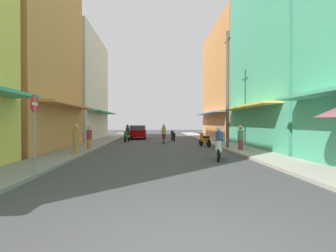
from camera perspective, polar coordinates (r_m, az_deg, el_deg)
ground_plane at (r=20.35m, az=-1.73°, el=-4.21°), size 91.11×91.11×0.00m
sidewalk_left at (r=20.88m, az=-15.96°, el=-3.95°), size 2.01×49.41×0.12m
sidewalk_right at (r=21.07m, az=12.37°, el=-3.89°), size 2.01×49.41×0.12m
building_left_mid at (r=20.36m, az=-29.81°, el=18.98°), size 7.05×9.33×16.33m
building_left_far at (r=29.77m, az=-20.05°, el=7.50°), size 7.05×10.79×10.58m
building_right_mid at (r=21.31m, az=25.11°, el=17.74°), size 7.05×10.19×16.03m
building_right_far at (r=31.80m, az=14.77°, el=8.73°), size 7.05×13.10×12.40m
motorbike_white at (r=12.94m, az=10.66°, el=-3.91°), size 0.70×1.76×1.58m
motorbike_green at (r=24.74m, az=-8.58°, el=-1.71°), size 0.58×1.80×1.58m
motorbike_black at (r=26.05m, az=1.05°, el=-2.02°), size 0.55×1.81×0.96m
motorbike_orange at (r=19.94m, az=7.67°, el=-2.87°), size 0.68×1.77×0.96m
motorbike_red at (r=23.06m, az=-0.90°, el=-1.88°), size 0.55×1.81×1.58m
motorbike_blue at (r=33.84m, az=-0.92°, el=-1.06°), size 0.55×1.81×1.58m
parked_car at (r=29.46m, az=-6.33°, el=-1.25°), size 1.82×4.13×1.45m
pedestrian_midway at (r=16.78m, az=14.99°, el=-2.16°), size 0.44×0.44×1.61m
pedestrian_far at (r=14.88m, az=-18.74°, el=-2.87°), size 0.34×0.34×1.65m
pedestrian_foreground at (r=17.59m, az=-16.21°, el=-2.52°), size 0.34×0.34×1.54m
utility_pole at (r=18.26m, az=12.40°, el=7.57°), size 0.20×1.20×7.70m
street_sign_no_entry at (r=9.75m, az=-26.21°, el=0.48°), size 0.07×0.60×2.65m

